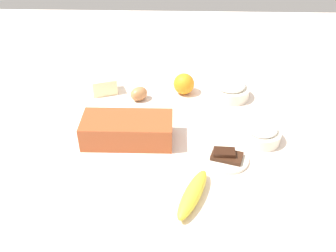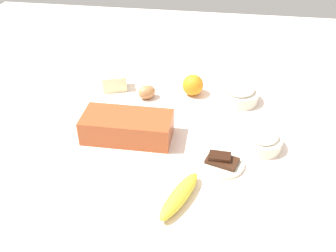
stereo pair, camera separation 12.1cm
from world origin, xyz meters
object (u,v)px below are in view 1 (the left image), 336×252
Objects in this scene: flour_bowl at (230,89)px; chocolate_plate at (226,158)px; loaf_pan at (127,129)px; egg_near_butter at (139,94)px; banana at (193,194)px; sugar_bowl at (261,133)px; orange_fruit at (184,84)px; butter_block at (104,85)px.

flour_bowl is 0.37m from chocolate_plate.
chocolate_plate is at bearing 163.33° from loaf_pan.
flour_bowl is at bearing -141.85° from loaf_pan.
chocolate_plate is (0.05, 0.36, -0.02)m from flour_bowl.
chocolate_plate is at bearing 130.92° from egg_near_butter.
banana is at bearing 74.22° from flour_bowl.
egg_near_butter is (0.19, -0.49, 0.01)m from banana.
sugar_bowl is 0.38m from orange_fruit.
loaf_pan is 4.25× the size of egg_near_butter.
orange_fruit is 0.87× the size of butter_block.
sugar_bowl is 1.87× the size of egg_near_butter.
banana is 0.19m from chocolate_plate.
orange_fruit is 0.60× the size of chocolate_plate.
egg_near_butter is (-0.01, -0.25, -0.02)m from loaf_pan.
orange_fruit is at bearing -120.85° from loaf_pan.
orange_fruit is at bearing -87.67° from banana.
banana is at bearing 92.33° from orange_fruit.
butter_block is at bearing -41.89° from chocolate_plate.
sugar_bowl is at bearing 105.02° from flour_bowl.
flour_bowl is 0.27m from sugar_bowl.
loaf_pan reaches higher than flour_bowl.
chocolate_plate is (-0.30, 0.09, -0.03)m from loaf_pan.
sugar_bowl is at bearing -130.01° from banana.
chocolate_plate is at bearing 40.81° from sugar_bowl.
flour_bowl is 1.79× the size of orange_fruit.
banana is 2.42× the size of orange_fruit.
sugar_bowl is 0.61m from butter_block.
banana is 0.55m from orange_fruit.
orange_fruit is at bearing -161.71° from egg_near_butter.
banana is (0.22, 0.26, -0.01)m from sugar_bowl.
egg_near_butter is 0.44m from chocolate_plate.
loaf_pan reaches higher than butter_block.
orange_fruit is (0.17, -0.02, 0.01)m from flour_bowl.
banana reaches higher than chocolate_plate.
flour_bowl is at bearing -174.75° from egg_near_butter.
loaf_pan reaches higher than banana.
loaf_pan is at bearing 112.96° from butter_block.
sugar_bowl reaches higher than butter_block.
chocolate_plate is (-0.29, 0.33, -0.02)m from egg_near_butter.
egg_near_butter is at bearing -93.24° from loaf_pan.
flour_bowl reaches higher than sugar_bowl.
flour_bowl is at bearing -105.78° from banana.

